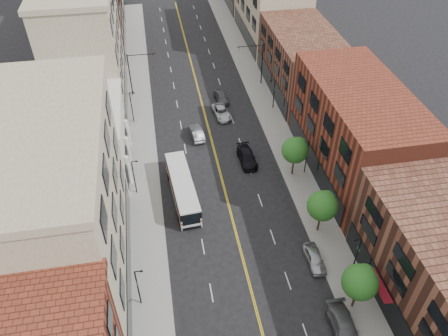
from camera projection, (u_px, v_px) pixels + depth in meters
sidewalk_left at (142, 140)px, 63.33m from camera, size 4.00×110.00×0.15m
sidewalk_right at (275, 126)px, 66.02m from camera, size 4.00×110.00×0.15m
bldg_l_tanoffice at (62, 212)px, 40.13m from camera, size 10.00×22.00×18.00m
bldg_l_white at (85, 140)px, 56.85m from camera, size 10.00×14.00×8.00m
bldg_l_far_a at (85, 48)px, 66.33m from camera, size 10.00×20.00×18.00m
bldg_l_far_b at (93, 9)px, 82.28m from camera, size 10.00×20.00×15.00m
bldg_r_mid at (355, 131)px, 54.89m from camera, size 10.00×22.00×12.00m
bldg_r_far_a at (303, 62)px, 71.26m from camera, size 10.00×20.00×10.00m
bldg_r_far_b at (270, 4)px, 85.68m from camera, size 10.00×22.00×14.00m
tree_r_1 at (361, 281)px, 40.15m from camera, size 3.40×3.40×5.59m
tree_r_2 at (323, 205)px, 47.64m from camera, size 3.40×3.40×5.59m
tree_r_3 at (296, 149)px, 55.13m from camera, size 3.40×3.40×5.59m
lamp_l_1 at (138, 286)px, 41.11m from camera, size 0.81×0.55×5.05m
lamp_l_2 at (134, 175)px, 53.09m from camera, size 0.81×0.55×5.05m
lamp_l_3 at (132, 106)px, 65.07m from camera, size 0.81×0.55×5.05m
lamp_r_1 at (357, 253)px, 44.06m from camera, size 0.81×0.55×5.05m
lamp_r_2 at (306, 155)px, 56.04m from camera, size 0.81×0.55×5.05m
lamp_r_3 at (274, 92)px, 68.02m from camera, size 0.81×0.55×5.05m
signal_mast_left at (134, 70)px, 70.06m from camera, size 4.49×0.18×7.20m
signal_mast_right at (258, 59)px, 72.83m from camera, size 4.49×0.18×7.20m
city_bus at (182, 187)px, 53.33m from camera, size 3.36×11.43×2.90m
car_parked_mid at (344, 329)px, 40.14m from camera, size 2.35×5.53×1.59m
car_parked_far at (315, 259)px, 46.34m from camera, size 1.74×4.19×1.42m
car_lane_behind at (197, 133)px, 63.57m from camera, size 2.04×4.71×1.51m
car_lane_a at (247, 157)px, 59.27m from camera, size 2.27×5.21×1.49m
car_lane_b at (221, 112)px, 67.85m from camera, size 2.92×5.26×1.39m
car_lane_c at (221, 97)px, 71.19m from camera, size 2.21×4.46×1.46m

